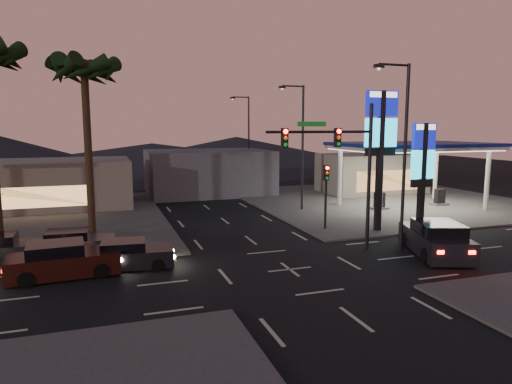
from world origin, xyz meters
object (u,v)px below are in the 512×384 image
object	(u,v)px
gas_station	(413,147)
car_lane_b_front	(73,244)
pylon_sign_short	(423,160)
suv_station	(436,239)
car_lane_a_front	(129,255)
car_lane_a_mid	(62,261)
traffic_signal_mast	(341,156)
pylon_sign_tall	(381,133)

from	to	relation	value
gas_station	car_lane_b_front	bearing A→B (deg)	-166.55
pylon_sign_short	suv_station	distance (m)	6.56
gas_station	suv_station	bearing A→B (deg)	-122.25
gas_station	car_lane_a_front	xyz separation A→B (m)	(-23.26, -9.29, -4.45)
car_lane_a_front	car_lane_b_front	size ratio (longest dim) A/B	0.99
car_lane_a_mid	car_lane_b_front	size ratio (longest dim) A/B	1.15
pylon_sign_short	traffic_signal_mast	world-z (taller)	traffic_signal_mast
car_lane_a_front	car_lane_b_front	bearing A→B (deg)	130.77
pylon_sign_tall	car_lane_a_front	size ratio (longest dim) A/B	2.09
pylon_sign_short	car_lane_a_front	xyz separation A→B (m)	(-18.26, -1.79, -4.02)
gas_station	car_lane_b_front	xyz separation A→B (m)	(-25.93, -6.20, -4.43)
pylon_sign_tall	gas_station	bearing A→B (deg)	40.91
pylon_sign_short	traffic_signal_mast	size ratio (longest dim) A/B	0.88
gas_station	suv_station	world-z (taller)	gas_station
car_lane_b_front	pylon_sign_tall	bearing A→B (deg)	-0.93
pylon_sign_tall	car_lane_a_mid	distance (m)	19.76
traffic_signal_mast	car_lane_a_mid	size ratio (longest dim) A/B	1.59
pylon_sign_tall	suv_station	xyz separation A→B (m)	(-0.16, -5.64, -5.55)
suv_station	car_lane_a_front	bearing A→B (deg)	169.68
car_lane_a_front	traffic_signal_mast	bearing A→B (deg)	-3.73
pylon_sign_tall	pylon_sign_short	distance (m)	3.20
car_lane_b_front	pylon_sign_short	bearing A→B (deg)	-3.55
pylon_sign_short	car_lane_b_front	world-z (taller)	pylon_sign_short
traffic_signal_mast	suv_station	distance (m)	6.69
gas_station	car_lane_a_mid	xyz separation A→B (m)	(-26.18, -9.64, -4.34)
car_lane_a_mid	suv_station	bearing A→B (deg)	-7.67
pylon_sign_short	suv_station	xyz separation A→B (m)	(-2.66, -4.64, -3.81)
car_lane_a_front	car_lane_a_mid	world-z (taller)	car_lane_a_mid
traffic_signal_mast	suv_station	world-z (taller)	traffic_signal_mast
car_lane_a_mid	car_lane_b_front	world-z (taller)	car_lane_a_mid
car_lane_a_mid	gas_station	bearing A→B (deg)	20.22
pylon_sign_tall	car_lane_b_front	bearing A→B (deg)	179.07
gas_station	suv_station	distance (m)	14.96
car_lane_a_front	suv_station	world-z (taller)	suv_station
pylon_sign_tall	suv_station	distance (m)	7.91
car_lane_a_mid	suv_station	world-z (taller)	suv_station
pylon_sign_tall	car_lane_a_front	distance (m)	17.01
gas_station	pylon_sign_short	distance (m)	9.02
pylon_sign_tall	car_lane_a_front	world-z (taller)	pylon_sign_tall
pylon_sign_short	car_lane_b_front	size ratio (longest dim) A/B	1.60
traffic_signal_mast	suv_station	bearing A→B (deg)	-24.85
car_lane_b_front	suv_station	size ratio (longest dim) A/B	0.74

